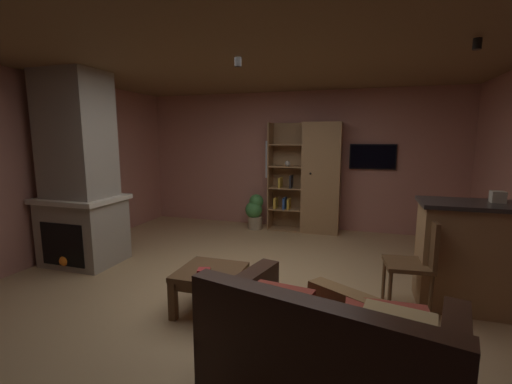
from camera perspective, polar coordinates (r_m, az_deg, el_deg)
The scene contains 18 objects.
floor at distance 3.98m, azimuth -1.76°, elevation -16.16°, with size 5.84×5.82×0.02m, color tan.
wall_back at distance 6.46m, azimuth 6.66°, elevation 5.23°, with size 5.96×0.06×2.52m, color #AD7060.
wall_left at distance 5.36m, azimuth -33.28°, elevation 3.04°, with size 0.06×5.82×2.52m, color #AD7060.
ceiling at distance 3.70m, azimuth -1.97°, elevation 22.30°, with size 5.84×5.82×0.02m, color brown.
window_pane_back at distance 6.48m, azimuth 4.45°, elevation 5.39°, with size 0.67×0.01×0.71m, color white.
stone_fireplace at distance 5.07m, azimuth -27.45°, elevation 1.84°, with size 1.01×0.81×2.52m.
bookshelf_cabinet at distance 6.16m, azimuth 10.05°, elevation 2.20°, with size 1.27×0.41×1.95m.
kitchen_bar_counter at distance 4.08m, azimuth 35.35°, elevation -9.00°, with size 1.44×0.57×1.07m.
tissue_box at distance 4.00m, azimuth 35.43°, elevation -0.67°, with size 0.12×0.12×0.11m, color #BFB299.
leather_couch at distance 2.43m, azimuth 12.19°, elevation -25.58°, with size 1.67×1.23×0.84m.
coffee_table at distance 3.45m, azimuth -7.64°, elevation -14.09°, with size 0.60×0.61×0.42m.
table_book_0 at distance 3.39m, azimuth -8.74°, elevation -12.78°, with size 0.12×0.11×0.02m, color #B22D2D.
dining_chair at distance 3.71m, azimuth 25.33°, elevation -10.00°, with size 0.46×0.46×0.92m.
potted_floor_plant at distance 6.34m, azimuth -0.20°, elevation -3.14°, with size 0.33×0.33×0.65m.
wall_mounted_tv at distance 6.29m, azimuth 18.93°, elevation 5.61°, with size 0.78×0.06×0.44m.
track_light_spot_0 at distance 4.72m, azimuth -27.49°, elevation 17.43°, with size 0.07×0.07×0.09m, color black.
track_light_spot_1 at distance 3.74m, azimuth -3.04°, elevation 20.90°, with size 0.07×0.07×0.09m, color black.
track_light_spot_2 at distance 3.58m, azimuth 33.06°, elevation 20.05°, with size 0.07×0.07×0.09m, color black.
Camera 1 is at (1.17, -3.40, 1.68)m, focal length 23.90 mm.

